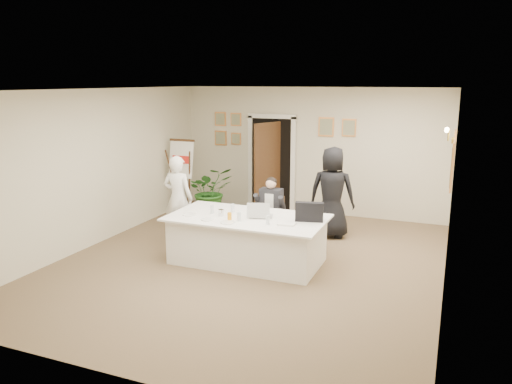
{
  "coord_description": "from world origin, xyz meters",
  "views": [
    {
      "loc": [
        3.0,
        -7.18,
        2.94
      ],
      "look_at": [
        -0.13,
        0.6,
        1.06
      ],
      "focal_mm": 35.0,
      "sensor_mm": 36.0,
      "label": 1
    }
  ],
  "objects_px": {
    "potted_palm": "(210,191)",
    "steel_jug": "(221,213)",
    "flip_chart": "(184,180)",
    "standing_woman": "(332,192)",
    "paper_stack": "(287,224)",
    "standing_man": "(178,198)",
    "laptop": "(261,208)",
    "seated_man": "(270,211)",
    "conference_table": "(247,239)",
    "laptop_bag": "(309,212)",
    "oj_glass": "(230,217)"
  },
  "relations": [
    {
      "from": "potted_palm",
      "to": "steel_jug",
      "type": "relative_size",
      "value": 9.78
    },
    {
      "from": "conference_table",
      "to": "standing_man",
      "type": "height_order",
      "value": "standing_man"
    },
    {
      "from": "steel_jug",
      "to": "laptop_bag",
      "type": "bearing_deg",
      "value": 9.31
    },
    {
      "from": "seated_man",
      "to": "standing_woman",
      "type": "distance_m",
      "value": 1.3
    },
    {
      "from": "seated_man",
      "to": "oj_glass",
      "type": "relative_size",
      "value": 9.74
    },
    {
      "from": "laptop",
      "to": "paper_stack",
      "type": "bearing_deg",
      "value": -44.49
    },
    {
      "from": "laptop",
      "to": "steel_jug",
      "type": "xyz_separation_m",
      "value": [
        -0.63,
        -0.2,
        -0.08
      ]
    },
    {
      "from": "standing_woman",
      "to": "laptop",
      "type": "height_order",
      "value": "standing_woman"
    },
    {
      "from": "standing_woman",
      "to": "potted_palm",
      "type": "relative_size",
      "value": 1.62
    },
    {
      "from": "potted_palm",
      "to": "paper_stack",
      "type": "height_order",
      "value": "potted_palm"
    },
    {
      "from": "conference_table",
      "to": "oj_glass",
      "type": "height_order",
      "value": "oj_glass"
    },
    {
      "from": "laptop_bag",
      "to": "standing_woman",
      "type": "bearing_deg",
      "value": 78.95
    },
    {
      "from": "standing_man",
      "to": "standing_woman",
      "type": "height_order",
      "value": "standing_woman"
    },
    {
      "from": "standing_woman",
      "to": "paper_stack",
      "type": "relative_size",
      "value": 6.58
    },
    {
      "from": "flip_chart",
      "to": "standing_man",
      "type": "distance_m",
      "value": 1.89
    },
    {
      "from": "conference_table",
      "to": "potted_palm",
      "type": "distance_m",
      "value": 3.16
    },
    {
      "from": "laptop_bag",
      "to": "standing_man",
      "type": "bearing_deg",
      "value": 156.25
    },
    {
      "from": "flip_chart",
      "to": "standing_man",
      "type": "xyz_separation_m",
      "value": [
        0.85,
        -1.68,
        0.03
      ]
    },
    {
      "from": "conference_table",
      "to": "standing_woman",
      "type": "bearing_deg",
      "value": 63.09
    },
    {
      "from": "laptop",
      "to": "laptop_bag",
      "type": "relative_size",
      "value": 0.87
    },
    {
      "from": "laptop_bag",
      "to": "potted_palm",
      "type": "bearing_deg",
      "value": 128.36
    },
    {
      "from": "seated_man",
      "to": "potted_palm",
      "type": "height_order",
      "value": "seated_man"
    },
    {
      "from": "paper_stack",
      "to": "steel_jug",
      "type": "xyz_separation_m",
      "value": [
        -1.15,
        0.08,
        0.04
      ]
    },
    {
      "from": "steel_jug",
      "to": "standing_man",
      "type": "bearing_deg",
      "value": 149.22
    },
    {
      "from": "flip_chart",
      "to": "potted_palm",
      "type": "xyz_separation_m",
      "value": [
        0.57,
        0.18,
        -0.23
      ]
    },
    {
      "from": "standing_woman",
      "to": "laptop_bag",
      "type": "height_order",
      "value": "standing_woman"
    },
    {
      "from": "laptop",
      "to": "potted_palm",
      "type": "bearing_deg",
      "value": 115.37
    },
    {
      "from": "steel_jug",
      "to": "paper_stack",
      "type": "bearing_deg",
      "value": -3.84
    },
    {
      "from": "flip_chart",
      "to": "laptop_bag",
      "type": "relative_size",
      "value": 3.77
    },
    {
      "from": "potted_palm",
      "to": "flip_chart",
      "type": "bearing_deg",
      "value": -162.77
    },
    {
      "from": "steel_jug",
      "to": "oj_glass",
      "type": "bearing_deg",
      "value": -39.28
    },
    {
      "from": "standing_man",
      "to": "oj_glass",
      "type": "xyz_separation_m",
      "value": [
        1.5,
        -0.95,
        0.04
      ]
    },
    {
      "from": "standing_man",
      "to": "laptop",
      "type": "relative_size",
      "value": 4.21
    },
    {
      "from": "seated_man",
      "to": "standing_man",
      "type": "xyz_separation_m",
      "value": [
        -1.71,
        -0.34,
        0.16
      ]
    },
    {
      "from": "conference_table",
      "to": "laptop",
      "type": "relative_size",
      "value": 6.72
    },
    {
      "from": "seated_man",
      "to": "steel_jug",
      "type": "xyz_separation_m",
      "value": [
        -0.46,
        -1.09,
        0.2
      ]
    },
    {
      "from": "standing_woman",
      "to": "oj_glass",
      "type": "xyz_separation_m",
      "value": [
        -1.12,
        -2.19,
        -0.03
      ]
    },
    {
      "from": "flip_chart",
      "to": "standing_man",
      "type": "bearing_deg",
      "value": -63.31
    },
    {
      "from": "standing_woman",
      "to": "oj_glass",
      "type": "distance_m",
      "value": 2.46
    },
    {
      "from": "potted_palm",
      "to": "conference_table",
      "type": "bearing_deg",
      "value": -51.93
    },
    {
      "from": "standing_man",
      "to": "laptop",
      "type": "distance_m",
      "value": 1.96
    },
    {
      "from": "standing_woman",
      "to": "standing_man",
      "type": "bearing_deg",
      "value": 20.3
    },
    {
      "from": "conference_table",
      "to": "seated_man",
      "type": "height_order",
      "value": "seated_man"
    },
    {
      "from": "standing_man",
      "to": "laptop_bag",
      "type": "relative_size",
      "value": 3.65
    },
    {
      "from": "conference_table",
      "to": "flip_chart",
      "type": "xyz_separation_m",
      "value": [
        -2.51,
        2.31,
        0.37
      ]
    },
    {
      "from": "potted_palm",
      "to": "laptop_bag",
      "type": "xyz_separation_m",
      "value": [
        2.96,
        -2.37,
        0.39
      ]
    },
    {
      "from": "standing_man",
      "to": "laptop",
      "type": "bearing_deg",
      "value": 160.93
    },
    {
      "from": "laptop_bag",
      "to": "flip_chart",
      "type": "bearing_deg",
      "value": 135.14
    },
    {
      "from": "flip_chart",
      "to": "laptop",
      "type": "xyz_separation_m",
      "value": [
        2.73,
        -2.23,
        0.15
      ]
    },
    {
      "from": "conference_table",
      "to": "flip_chart",
      "type": "relative_size",
      "value": 1.55
    }
  ]
}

